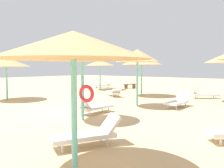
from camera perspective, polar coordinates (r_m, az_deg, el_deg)
The scene contains 14 objects.
ground_plane at distance 10.67m, azimuth -10.27°, elevation -7.33°, with size 80.00×80.00×0.00m, color #D1B284.
parasol_0 at distance 12.44m, azimuth 6.34°, elevation 6.96°, with size 2.33×2.33×3.08m.
parasol_1 at distance 17.23m, azimuth 7.38°, elevation 5.66°, with size 3.04×3.04×2.88m.
parasol_2 at distance 21.96m, azimuth -2.99°, elevation 5.24°, with size 2.79×2.79×2.83m.
parasol_4 at distance 9.15m, azimuth -7.38°, elevation 7.02°, with size 2.25×2.25×2.89m.
parasol_5 at distance 4.54m, azimuth -9.55°, elevation 9.38°, with size 3.01×3.01×2.80m.
parasol_7 at distance 16.39m, azimuth -24.78°, elevation 4.94°, with size 3.02×3.02×2.76m.
lounger_0 at distance 12.67m, azimuth 16.09°, elevation -4.14°, with size 0.65×1.86×0.78m.
lounger_1 at distance 16.86m, azimuth 0.41°, elevation -2.02°, with size 1.94×1.61×0.64m.
lounger_2 at distance 24.00m, azimuth -2.11°, elevation -0.20°, with size 1.91×1.62×0.71m.
lounger_3 at distance 16.81m, azimuth 21.77°, elevation -2.29°, with size 1.90×1.57×0.78m.
lounger_4 at distance 10.57m, azimuth -4.51°, elevation -5.62°, with size 0.78×1.92×0.75m.
lounger_5 at distance 6.32m, azimuth -5.97°, elevation -12.24°, with size 1.40×1.95×0.79m.
bench_1 at distance 23.14m, azimuth 4.50°, elevation -0.30°, with size 0.68×1.55×0.49m.
Camera 1 is at (7.95, -6.81, 2.09)m, focal length 36.86 mm.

